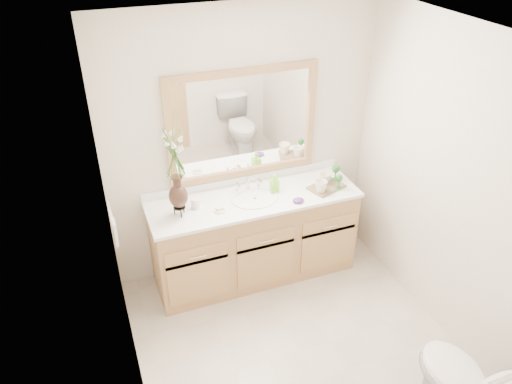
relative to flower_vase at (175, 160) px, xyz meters
name	(u,v)px	position (x,y,z in m)	size (l,w,h in m)	color
floor	(300,352)	(0.66, -0.99, -1.33)	(2.60, 2.60, 0.00)	beige
ceiling	(321,43)	(0.66, -0.99, 1.07)	(2.40, 2.60, 0.02)	white
wall_back	(243,145)	(0.66, 0.31, -0.13)	(2.40, 0.02, 2.40)	white
wall_front	(435,384)	(0.66, -2.29, -0.13)	(2.40, 0.02, 2.40)	white
wall_left	(123,269)	(-0.54, -0.99, -0.13)	(0.02, 2.60, 2.40)	white
wall_right	(456,193)	(1.86, -0.99, -0.13)	(0.02, 2.60, 2.40)	white
vanity	(254,238)	(0.66, 0.02, -0.93)	(1.80, 0.55, 0.80)	tan
counter	(254,199)	(0.66, 0.02, -0.52)	(1.84, 0.57, 0.03)	white
sink	(255,204)	(0.66, 0.01, -0.56)	(0.38, 0.34, 0.23)	white
mirror	(243,124)	(0.66, 0.29, 0.07)	(1.32, 0.04, 0.97)	white
switch_plate	(115,228)	(-0.53, -0.23, -0.35)	(0.02, 0.12, 0.12)	white
flower_vase	(175,160)	(0.00, 0.00, 0.00)	(0.18, 0.18, 0.74)	black
tumbler	(195,203)	(0.14, 0.05, -0.46)	(0.07, 0.07, 0.09)	#EEE4CE
soap_dish	(220,210)	(0.32, -0.06, -0.49)	(0.10, 0.10, 0.03)	#EEE4CE
soap_bottle	(274,184)	(0.86, 0.07, -0.43)	(0.07, 0.07, 0.15)	#76DB33
purple_dish	(298,200)	(0.98, -0.17, -0.48)	(0.10, 0.08, 0.04)	#56297D
tray	(326,187)	(1.31, -0.04, -0.49)	(0.31, 0.21, 0.02)	brown
mug_left	(321,186)	(1.22, -0.11, -0.43)	(0.11, 0.11, 0.11)	#EEE4CE
mug_right	(325,178)	(1.32, 0.01, -0.43)	(0.11, 0.10, 0.11)	#EEE4CE
goblet_front	(339,179)	(1.40, -0.10, -0.40)	(0.06, 0.06, 0.13)	#256F27
goblet_back	(336,170)	(1.44, 0.03, -0.38)	(0.07, 0.07, 0.16)	#256F27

